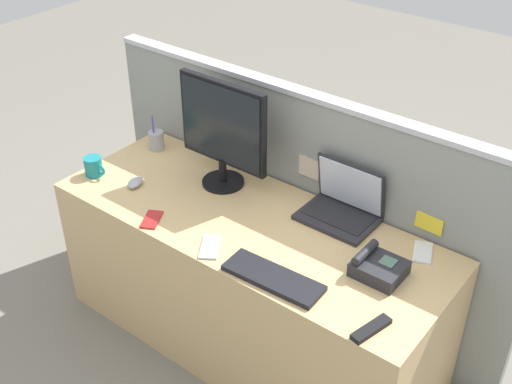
{
  "coord_description": "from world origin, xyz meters",
  "views": [
    {
      "loc": [
        1.43,
        -1.78,
        2.37
      ],
      "look_at": [
        0.0,
        0.05,
        0.84
      ],
      "focal_mm": 45.73,
      "sensor_mm": 36.0,
      "label": 1
    }
  ],
  "objects_px": {
    "laptop": "(343,204)",
    "desktop_monitor": "(223,129)",
    "computer_mouse_right_hand": "(135,183)",
    "cell_phone_silver_slab": "(210,247)",
    "desk_phone": "(378,267)",
    "keyboard_main": "(273,278)",
    "tv_remote": "(371,329)",
    "cell_phone_red_case": "(152,220)",
    "coffee_mug": "(94,166)",
    "pen_cup": "(156,140)",
    "cell_phone_white_slab": "(423,252)"
  },
  "relations": [
    {
      "from": "desk_phone",
      "to": "cell_phone_silver_slab",
      "type": "bearing_deg",
      "value": -155.93
    },
    {
      "from": "laptop",
      "to": "cell_phone_silver_slab",
      "type": "xyz_separation_m",
      "value": [
        -0.31,
        -0.52,
        -0.06
      ]
    },
    {
      "from": "desk_phone",
      "to": "tv_remote",
      "type": "distance_m",
      "value": 0.31
    },
    {
      "from": "desktop_monitor",
      "to": "coffee_mug",
      "type": "distance_m",
      "value": 0.67
    },
    {
      "from": "desktop_monitor",
      "to": "tv_remote",
      "type": "bearing_deg",
      "value": -22.27
    },
    {
      "from": "cell_phone_silver_slab",
      "to": "desktop_monitor",
      "type": "bearing_deg",
      "value": 90.43
    },
    {
      "from": "cell_phone_white_slab",
      "to": "tv_remote",
      "type": "distance_m",
      "value": 0.51
    },
    {
      "from": "desktop_monitor",
      "to": "pen_cup",
      "type": "distance_m",
      "value": 0.53
    },
    {
      "from": "cell_phone_white_slab",
      "to": "coffee_mug",
      "type": "relative_size",
      "value": 1.12
    },
    {
      "from": "cell_phone_white_slab",
      "to": "tv_remote",
      "type": "relative_size",
      "value": 0.81
    },
    {
      "from": "desktop_monitor",
      "to": "cell_phone_red_case",
      "type": "height_order",
      "value": "desktop_monitor"
    },
    {
      "from": "laptop",
      "to": "desktop_monitor",
      "type": "bearing_deg",
      "value": -169.44
    },
    {
      "from": "desktop_monitor",
      "to": "laptop",
      "type": "bearing_deg",
      "value": 10.56
    },
    {
      "from": "desktop_monitor",
      "to": "cell_phone_white_slab",
      "type": "distance_m",
      "value": 1.02
    },
    {
      "from": "cell_phone_red_case",
      "to": "laptop",
      "type": "bearing_deg",
      "value": 12.03
    },
    {
      "from": "desk_phone",
      "to": "coffee_mug",
      "type": "distance_m",
      "value": 1.44
    },
    {
      "from": "tv_remote",
      "to": "laptop",
      "type": "bearing_deg",
      "value": 143.4
    },
    {
      "from": "computer_mouse_right_hand",
      "to": "cell_phone_white_slab",
      "type": "height_order",
      "value": "computer_mouse_right_hand"
    },
    {
      "from": "keyboard_main",
      "to": "tv_remote",
      "type": "xyz_separation_m",
      "value": [
        0.43,
        -0.01,
        -0.0
      ]
    },
    {
      "from": "tv_remote",
      "to": "cell_phone_white_slab",
      "type": "bearing_deg",
      "value": 109.1
    },
    {
      "from": "pen_cup",
      "to": "cell_phone_white_slab",
      "type": "relative_size",
      "value": 1.35
    },
    {
      "from": "cell_phone_silver_slab",
      "to": "pen_cup",
      "type": "bearing_deg",
      "value": 116.18
    },
    {
      "from": "desk_phone",
      "to": "tv_remote",
      "type": "relative_size",
      "value": 1.11
    },
    {
      "from": "desk_phone",
      "to": "computer_mouse_right_hand",
      "type": "relative_size",
      "value": 1.88
    },
    {
      "from": "laptop",
      "to": "computer_mouse_right_hand",
      "type": "xyz_separation_m",
      "value": [
        -0.89,
        -0.38,
        -0.05
      ]
    },
    {
      "from": "keyboard_main",
      "to": "computer_mouse_right_hand",
      "type": "distance_m",
      "value": 0.92
    },
    {
      "from": "computer_mouse_right_hand",
      "to": "tv_remote",
      "type": "bearing_deg",
      "value": -25.76
    },
    {
      "from": "cell_phone_white_slab",
      "to": "cell_phone_silver_slab",
      "type": "height_order",
      "value": "same"
    },
    {
      "from": "desktop_monitor",
      "to": "tv_remote",
      "type": "distance_m",
      "value": 1.14
    },
    {
      "from": "cell_phone_white_slab",
      "to": "computer_mouse_right_hand",
      "type": "bearing_deg",
      "value": 174.14
    },
    {
      "from": "desk_phone",
      "to": "pen_cup",
      "type": "relative_size",
      "value": 1.01
    },
    {
      "from": "computer_mouse_right_hand",
      "to": "cell_phone_white_slab",
      "type": "relative_size",
      "value": 0.72
    },
    {
      "from": "desktop_monitor",
      "to": "coffee_mug",
      "type": "relative_size",
      "value": 4.15
    },
    {
      "from": "cell_phone_red_case",
      "to": "cell_phone_silver_slab",
      "type": "distance_m",
      "value": 0.33
    },
    {
      "from": "keyboard_main",
      "to": "tv_remote",
      "type": "relative_size",
      "value": 2.36
    },
    {
      "from": "desktop_monitor",
      "to": "laptop",
      "type": "relative_size",
      "value": 1.57
    },
    {
      "from": "pen_cup",
      "to": "cell_phone_red_case",
      "type": "xyz_separation_m",
      "value": [
        0.43,
        -0.46,
        -0.05
      ]
    },
    {
      "from": "keyboard_main",
      "to": "computer_mouse_right_hand",
      "type": "relative_size",
      "value": 4.01
    },
    {
      "from": "tv_remote",
      "to": "coffee_mug",
      "type": "height_order",
      "value": "coffee_mug"
    },
    {
      "from": "computer_mouse_right_hand",
      "to": "cell_phone_silver_slab",
      "type": "height_order",
      "value": "computer_mouse_right_hand"
    },
    {
      "from": "coffee_mug",
      "to": "keyboard_main",
      "type": "bearing_deg",
      "value": -4.35
    },
    {
      "from": "cell_phone_red_case",
      "to": "cell_phone_white_slab",
      "type": "distance_m",
      "value": 1.15
    },
    {
      "from": "keyboard_main",
      "to": "computer_mouse_right_hand",
      "type": "xyz_separation_m",
      "value": [
        -0.91,
        0.14,
        0.01
      ]
    },
    {
      "from": "desk_phone",
      "to": "cell_phone_red_case",
      "type": "bearing_deg",
      "value": -163.06
    },
    {
      "from": "keyboard_main",
      "to": "coffee_mug",
      "type": "height_order",
      "value": "coffee_mug"
    },
    {
      "from": "keyboard_main",
      "to": "cell_phone_red_case",
      "type": "distance_m",
      "value": 0.65
    },
    {
      "from": "pen_cup",
      "to": "cell_phone_white_slab",
      "type": "xyz_separation_m",
      "value": [
        1.45,
        0.05,
        -0.05
      ]
    },
    {
      "from": "desktop_monitor",
      "to": "keyboard_main",
      "type": "bearing_deg",
      "value": -34.83
    },
    {
      "from": "cell_phone_silver_slab",
      "to": "coffee_mug",
      "type": "xyz_separation_m",
      "value": [
        -0.81,
        0.09,
        0.04
      ]
    },
    {
      "from": "coffee_mug",
      "to": "pen_cup",
      "type": "bearing_deg",
      "value": 81.12
    }
  ]
}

